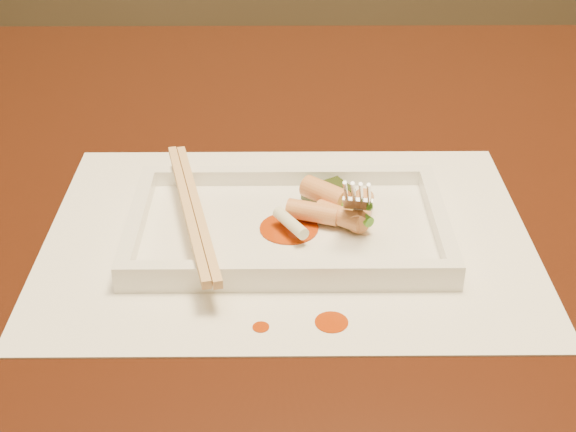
{
  "coord_description": "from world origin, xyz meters",
  "views": [
    {
      "loc": [
        0.08,
        -0.65,
        1.11
      ],
      "look_at": [
        0.08,
        -0.09,
        0.77
      ],
      "focal_mm": 50.0,
      "sensor_mm": 36.0,
      "label": 1
    }
  ],
  "objects_px": {
    "table": "(206,271)",
    "chopstick_a": "(187,209)",
    "placemat": "(288,235)",
    "plate_base": "(288,230)",
    "fork": "(376,135)"
  },
  "relations": [
    {
      "from": "placemat",
      "to": "plate_base",
      "type": "xyz_separation_m",
      "value": [
        0.0,
        -0.0,
        0.0
      ]
    },
    {
      "from": "plate_base",
      "to": "chopstick_a",
      "type": "relative_size",
      "value": 1.21
    },
    {
      "from": "placemat",
      "to": "fork",
      "type": "bearing_deg",
      "value": 14.42
    },
    {
      "from": "table",
      "to": "chopstick_a",
      "type": "xyz_separation_m",
      "value": [
        -0.0,
        -0.09,
        0.13
      ]
    },
    {
      "from": "table",
      "to": "placemat",
      "type": "relative_size",
      "value": 3.5
    },
    {
      "from": "placemat",
      "to": "fork",
      "type": "xyz_separation_m",
      "value": [
        0.07,
        0.02,
        0.08
      ]
    },
    {
      "from": "placemat",
      "to": "fork",
      "type": "distance_m",
      "value": 0.11
    },
    {
      "from": "placemat",
      "to": "fork",
      "type": "height_order",
      "value": "fork"
    },
    {
      "from": "fork",
      "to": "chopstick_a",
      "type": "bearing_deg",
      "value": -173.25
    },
    {
      "from": "table",
      "to": "chopstick_a",
      "type": "distance_m",
      "value": 0.16
    },
    {
      "from": "table",
      "to": "placemat",
      "type": "bearing_deg",
      "value": -48.41
    },
    {
      "from": "plate_base",
      "to": "chopstick_a",
      "type": "distance_m",
      "value": 0.08
    },
    {
      "from": "placemat",
      "to": "chopstick_a",
      "type": "xyz_separation_m",
      "value": [
        -0.08,
        -0.0,
        0.03
      ]
    },
    {
      "from": "plate_base",
      "to": "table",
      "type": "bearing_deg",
      "value": 131.59
    },
    {
      "from": "table",
      "to": "chopstick_a",
      "type": "bearing_deg",
      "value": -90.54
    }
  ]
}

